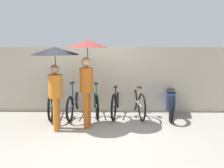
{
  "coord_description": "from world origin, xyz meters",
  "views": [
    {
      "loc": [
        0.54,
        -4.57,
        2.0
      ],
      "look_at": [
        0.48,
        0.99,
        1.0
      ],
      "focal_mm": 35.0,
      "sensor_mm": 36.0,
      "label": 1
    }
  ],
  "objects_px": {
    "parked_bicycle_4": "(138,102)",
    "motorcycle": "(170,101)",
    "parked_bicycle_1": "(75,103)",
    "parked_bicycle_0": "(53,102)",
    "pedestrian_center": "(87,60)",
    "parked_bicycle_3": "(117,102)",
    "parked_bicycle_2": "(96,102)",
    "pedestrian_leading": "(55,63)"
  },
  "relations": [
    {
      "from": "parked_bicycle_0",
      "to": "parked_bicycle_2",
      "type": "bearing_deg",
      "value": -92.59
    },
    {
      "from": "parked_bicycle_4",
      "to": "parked_bicycle_0",
      "type": "bearing_deg",
      "value": 83.96
    },
    {
      "from": "parked_bicycle_1",
      "to": "motorcycle",
      "type": "bearing_deg",
      "value": -85.48
    },
    {
      "from": "pedestrian_leading",
      "to": "parked_bicycle_3",
      "type": "bearing_deg",
      "value": 33.46
    },
    {
      "from": "parked_bicycle_0",
      "to": "parked_bicycle_4",
      "type": "relative_size",
      "value": 1.02
    },
    {
      "from": "motorcycle",
      "to": "pedestrian_center",
      "type": "bearing_deg",
      "value": 124.49
    },
    {
      "from": "parked_bicycle_0",
      "to": "pedestrian_center",
      "type": "height_order",
      "value": "pedestrian_center"
    },
    {
      "from": "parked_bicycle_4",
      "to": "motorcycle",
      "type": "xyz_separation_m",
      "value": [
        0.96,
        0.05,
        0.02
      ]
    },
    {
      "from": "parked_bicycle_4",
      "to": "pedestrian_leading",
      "type": "height_order",
      "value": "pedestrian_leading"
    },
    {
      "from": "parked_bicycle_3",
      "to": "pedestrian_leading",
      "type": "distance_m",
      "value": 2.18
    },
    {
      "from": "parked_bicycle_1",
      "to": "parked_bicycle_3",
      "type": "bearing_deg",
      "value": -83.81
    },
    {
      "from": "parked_bicycle_0",
      "to": "parked_bicycle_1",
      "type": "xyz_separation_m",
      "value": [
        0.6,
        0.03,
        -0.02
      ]
    },
    {
      "from": "parked_bicycle_2",
      "to": "motorcycle",
      "type": "relative_size",
      "value": 0.84
    },
    {
      "from": "parked_bicycle_0",
      "to": "parked_bicycle_3",
      "type": "xyz_separation_m",
      "value": [
        1.81,
        0.1,
        -0.0
      ]
    },
    {
      "from": "parked_bicycle_3",
      "to": "parked_bicycle_4",
      "type": "relative_size",
      "value": 1.03
    },
    {
      "from": "parked_bicycle_0",
      "to": "pedestrian_leading",
      "type": "height_order",
      "value": "pedestrian_leading"
    },
    {
      "from": "parked_bicycle_0",
      "to": "pedestrian_leading",
      "type": "relative_size",
      "value": 0.89
    },
    {
      "from": "parked_bicycle_0",
      "to": "parked_bicycle_1",
      "type": "height_order",
      "value": "parked_bicycle_1"
    },
    {
      "from": "parked_bicycle_0",
      "to": "parked_bicycle_1",
      "type": "distance_m",
      "value": 0.61
    },
    {
      "from": "parked_bicycle_4",
      "to": "pedestrian_center",
      "type": "relative_size",
      "value": 0.81
    },
    {
      "from": "parked_bicycle_4",
      "to": "pedestrian_center",
      "type": "distance_m",
      "value": 2.03
    },
    {
      "from": "parked_bicycle_0",
      "to": "pedestrian_center",
      "type": "relative_size",
      "value": 0.82
    },
    {
      "from": "pedestrian_center",
      "to": "motorcycle",
      "type": "height_order",
      "value": "pedestrian_center"
    },
    {
      "from": "parked_bicycle_1",
      "to": "pedestrian_center",
      "type": "distance_m",
      "value": 1.62
    },
    {
      "from": "parked_bicycle_2",
      "to": "pedestrian_center",
      "type": "height_order",
      "value": "pedestrian_center"
    },
    {
      "from": "parked_bicycle_3",
      "to": "pedestrian_center",
      "type": "distance_m",
      "value": 1.73
    },
    {
      "from": "parked_bicycle_4",
      "to": "motorcycle",
      "type": "relative_size",
      "value": 0.85
    },
    {
      "from": "parked_bicycle_2",
      "to": "pedestrian_center",
      "type": "distance_m",
      "value": 1.59
    },
    {
      "from": "parked_bicycle_2",
      "to": "pedestrian_leading",
      "type": "relative_size",
      "value": 0.87
    },
    {
      "from": "parked_bicycle_3",
      "to": "parked_bicycle_0",
      "type": "bearing_deg",
      "value": 101.98
    },
    {
      "from": "motorcycle",
      "to": "parked_bicycle_3",
      "type": "bearing_deg",
      "value": 102.55
    },
    {
      "from": "parked_bicycle_2",
      "to": "parked_bicycle_4",
      "type": "height_order",
      "value": "parked_bicycle_4"
    },
    {
      "from": "parked_bicycle_2",
      "to": "parked_bicycle_3",
      "type": "height_order",
      "value": "parked_bicycle_2"
    },
    {
      "from": "parked_bicycle_1",
      "to": "parked_bicycle_4",
      "type": "distance_m",
      "value": 1.81
    },
    {
      "from": "parked_bicycle_3",
      "to": "pedestrian_center",
      "type": "xyz_separation_m",
      "value": [
        -0.71,
        -0.92,
        1.28
      ]
    },
    {
      "from": "parked_bicycle_0",
      "to": "parked_bicycle_1",
      "type": "bearing_deg",
      "value": -94.93
    },
    {
      "from": "parked_bicycle_0",
      "to": "parked_bicycle_3",
      "type": "distance_m",
      "value": 1.82
    },
    {
      "from": "parked_bicycle_1",
      "to": "parked_bicycle_0",
      "type": "bearing_deg",
      "value": 95.56
    },
    {
      "from": "parked_bicycle_0",
      "to": "pedestrian_center",
      "type": "distance_m",
      "value": 1.87
    },
    {
      "from": "parked_bicycle_0",
      "to": "motorcycle",
      "type": "bearing_deg",
      "value": -95.78
    },
    {
      "from": "parked_bicycle_4",
      "to": "motorcycle",
      "type": "bearing_deg",
      "value": -94.36
    },
    {
      "from": "pedestrian_leading",
      "to": "motorcycle",
      "type": "xyz_separation_m",
      "value": [
        3.0,
        1.11,
        -1.18
      ]
    }
  ]
}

